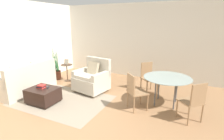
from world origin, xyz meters
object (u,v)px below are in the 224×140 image
Objects in this scene: couch at (27,82)px; dining_chair_near_left at (135,90)px; side_table at (67,70)px; potted_plant at (56,71)px; ottoman at (43,95)px; dining_table at (167,80)px; dining_chair_far_left at (148,75)px; picture_frame at (66,62)px; armchair at (92,79)px; dining_chair_near_right at (194,100)px; book_stack at (41,86)px; tv_remote_secondary at (47,87)px; tv_remote_primary at (48,88)px.

couch is 3.36m from dining_chair_near_left.
couch is 1.42m from side_table.
ottoman is at bearing -56.58° from potted_plant.
dining_chair_far_left is (-0.65, 0.65, -0.14)m from dining_table.
couch is 2.85× the size of side_table.
dining_chair_near_left is 1.00× the size of dining_chair_far_left.
dining_chair_near_left reaches higher than picture_frame.
dining_chair_near_left is (2.29, 0.68, 0.30)m from ottoman.
dining_chair_near_left is (3.40, -1.01, 0.22)m from potted_plant.
armchair is 1.68m from dining_chair_near_left.
potted_plant is 4.81m from dining_chair_near_right.
potted_plant is (-0.07, 1.33, -0.02)m from couch.
dining_chair_near_right reaches higher than book_stack.
dining_table is at bearing 22.44° from tv_remote_secondary.
potted_plant is at bearing 92.92° from couch.
side_table is at bearing 160.57° from dining_chair_near_left.
tv_remote_primary is at bearing -156.33° from dining_table.
armchair is 1.49m from book_stack.
ottoman is 4.85× the size of tv_remote_secondary.
ottoman is (-0.73, -1.28, -0.16)m from armchair.
couch is 4.65m from dining_chair_near_right.
side_table is 2.89m from dining_chair_far_left.
dining_chair_far_left is (3.40, 0.29, 0.22)m from potted_plant.
side_table is (-1.32, 0.42, 0.04)m from armchair.
dining_chair_near_left reaches higher than book_stack.
tv_remote_primary is at bearing -170.29° from dining_chair_near_right.
dining_chair_near_right is (3.57, 0.56, 0.11)m from tv_remote_secondary.
dining_chair_near_right reaches higher than tv_remote_primary.
potted_plant is 6.73× the size of picture_frame.
dining_chair_near_right is 1.00× the size of dining_chair_far_left.
couch is 1.18m from tv_remote_primary.
potted_plant is (-1.21, 1.60, -0.11)m from tv_remote_primary.
armchair reaches higher than dining_table.
couch is at bearing 166.47° from tv_remote_primary.
potted_plant is at bearing -179.13° from picture_frame.
ottoman is 2.03m from potted_plant.
dining_table is (2.21, 0.05, 0.27)m from armchair.
picture_frame is (-1.32, 0.42, 0.32)m from armchair.
potted_plant reaches higher than tv_remote_primary.
dining_chair_near_left is at bearing -135.00° from dining_table.
ottoman is at bearing -70.82° from side_table.
dining_chair_near_right is at bearing -13.67° from side_table.
tv_remote_primary is 0.83× the size of tv_remote_secondary.
book_stack is at bearing -131.10° from tv_remote_secondary.
picture_frame is at bearing 113.04° from tv_remote_primary.
dining_table is (3.98, 0.97, 0.34)m from couch.
dining_chair_near_left is 1.30m from dining_chair_near_right.
side_table is (0.46, 1.34, 0.11)m from couch.
dining_chair_near_right reaches higher than side_table.
dining_table is 1.33× the size of dining_chair_near_left.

